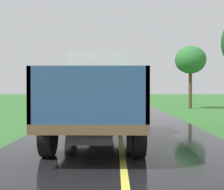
# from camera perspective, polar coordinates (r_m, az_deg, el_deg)

# --- Properties ---
(banana_truck_near) EXTENTS (2.38, 5.82, 2.80)m
(banana_truck_near) POSITION_cam_1_polar(r_m,az_deg,el_deg) (9.07, -2.34, 0.02)
(banana_truck_near) COLOR #2D2D30
(banana_truck_near) RESTS_ON road_surface
(roadside_tree_mid_right) EXTENTS (2.61, 2.61, 5.33)m
(roadside_tree_mid_right) POSITION_cam_1_polar(r_m,az_deg,el_deg) (25.61, 15.23, 6.64)
(roadside_tree_mid_right) COLOR #4C3823
(roadside_tree_mid_right) RESTS_ON ground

